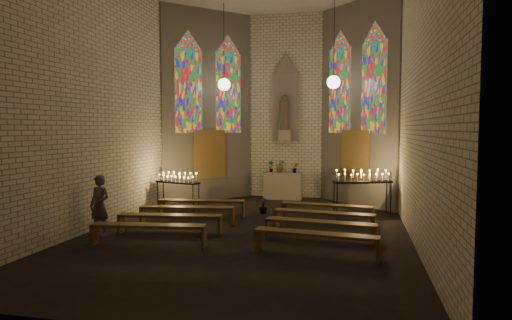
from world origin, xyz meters
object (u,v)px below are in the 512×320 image
at_px(votive_stand_right, 362,179).
at_px(visitor, 100,205).
at_px(votive_stand_left, 178,180).
at_px(altar, 283,186).
at_px(aisle_flower_pot, 263,206).

xyz_separation_m(votive_stand_right, visitor, (-6.38, -4.17, -0.37)).
bearing_deg(votive_stand_left, votive_stand_right, 20.75).
xyz_separation_m(altar, votive_stand_left, (-3.00, -3.01, 0.49)).
distance_m(votive_stand_left, votive_stand_right, 5.89).
bearing_deg(votive_stand_left, aisle_flower_pot, 16.63).
relative_size(aisle_flower_pot, visitor, 0.32).
height_order(votive_stand_left, votive_stand_right, votive_stand_right).
bearing_deg(altar, visitor, -117.14).
height_order(votive_stand_left, visitor, visitor).
distance_m(altar, aisle_flower_pot, 3.06).
xyz_separation_m(votive_stand_left, votive_stand_right, (5.88, 0.36, 0.14)).
bearing_deg(votive_stand_right, votive_stand_left, 164.88).
bearing_deg(votive_stand_left, altar, 62.36).
bearing_deg(altar, aisle_flower_pot, -92.77).
height_order(altar, visitor, visitor).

